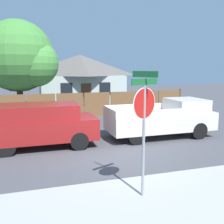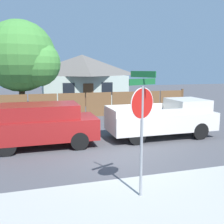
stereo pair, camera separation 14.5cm
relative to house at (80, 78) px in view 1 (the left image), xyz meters
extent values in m
plane|color=#47474C|center=(-1.80, -16.11, -2.37)|extent=(80.00, 80.00, 0.00)
cube|color=#A3A39E|center=(-1.80, -19.71, -2.37)|extent=(36.00, 3.20, 0.01)
cube|color=brown|center=(-5.84, -7.71, -1.55)|extent=(1.78, 0.06, 1.65)
cube|color=brown|center=(-3.99, -7.71, -1.55)|extent=(1.78, 0.06, 1.65)
cube|color=brown|center=(-2.13, -7.71, -1.55)|extent=(1.78, 0.06, 1.65)
cube|color=brown|center=(-0.27, -7.71, -1.55)|extent=(1.78, 0.06, 1.65)
cube|color=brown|center=(1.59, -7.71, -1.55)|extent=(1.78, 0.06, 1.65)
cube|color=brown|center=(3.45, -7.71, -1.55)|extent=(1.78, 0.06, 1.65)
cube|color=brown|center=(5.30, -7.71, -1.55)|extent=(1.78, 0.06, 1.65)
cube|color=brown|center=(6.23, -7.71, -1.50)|extent=(0.12, 0.12, 1.75)
cube|color=#B2C1B7|center=(0.00, 0.00, -1.06)|extent=(7.50, 5.59, 2.62)
pyramid|color=#5B5651|center=(0.00, 0.00, 1.23)|extent=(8.10, 6.03, 1.95)
cube|color=black|center=(-1.69, -2.81, -0.85)|extent=(1.00, 0.04, 1.10)
cube|color=black|center=(1.69, -2.81, -0.85)|extent=(1.00, 0.04, 1.10)
cube|color=brown|center=(0.00, -2.81, -1.37)|extent=(0.90, 0.04, 2.00)
cylinder|color=brown|center=(-5.29, -6.56, -1.22)|extent=(0.40, 0.40, 2.31)
sphere|color=#428438|center=(-5.29, -6.56, 1.69)|extent=(4.67, 4.67, 4.67)
sphere|color=#478F3C|center=(-4.24, -7.14, 1.22)|extent=(3.04, 3.04, 3.04)
cube|color=maroon|center=(-4.22, -14.04, -1.59)|extent=(4.45, 2.04, 0.87)
cube|color=maroon|center=(-4.33, -14.03, -0.86)|extent=(3.12, 1.88, 0.59)
cube|color=black|center=(-2.85, -14.04, -0.86)|extent=(0.07, 1.79, 0.50)
cylinder|color=black|center=(-2.84, -13.13, -2.01)|extent=(0.73, 0.22, 0.73)
cylinder|color=black|center=(-2.84, -14.94, -2.01)|extent=(0.73, 0.22, 0.73)
cylinder|color=black|center=(-5.59, -13.13, -2.01)|extent=(0.73, 0.22, 0.73)
cylinder|color=black|center=(-5.60, -14.94, -2.01)|extent=(0.73, 0.22, 0.73)
cube|color=silver|center=(1.22, -14.04, -1.58)|extent=(5.07, 2.04, 0.84)
cube|color=silver|center=(2.61, -14.04, -0.87)|extent=(1.63, 1.87, 0.58)
cube|color=silver|center=(0.36, -13.07, -1.02)|extent=(3.18, 0.09, 0.29)
cube|color=silver|center=(0.36, -14.99, -1.02)|extent=(3.18, 0.09, 0.29)
cube|color=silver|center=(-1.27, -14.03, -1.02)|extent=(0.09, 1.93, 0.29)
cylinder|color=black|center=(2.79, -13.14, -1.98)|extent=(0.78, 0.22, 0.78)
cylinder|color=black|center=(2.79, -14.94, -1.98)|extent=(0.78, 0.22, 0.78)
cylinder|color=black|center=(-0.35, -13.13, -1.98)|extent=(0.78, 0.22, 0.78)
cylinder|color=black|center=(-0.35, -14.93, -1.98)|extent=(0.78, 0.22, 0.78)
cylinder|color=gray|center=(-1.99, -19.27, -0.96)|extent=(0.07, 0.07, 2.83)
cylinder|color=red|center=(-1.99, -19.27, 0.03)|extent=(0.69, 0.32, 0.74)
cylinder|color=white|center=(-1.99, -19.27, 0.03)|extent=(0.72, 0.32, 0.78)
cube|color=#19602D|center=(-1.99, -19.27, 0.55)|extent=(0.83, 0.38, 0.15)
cube|color=#19602D|center=(-1.99, -19.27, 0.73)|extent=(0.34, 0.75, 0.15)
camera|label=1|loc=(-4.64, -25.06, 0.86)|focal=42.00mm
camera|label=2|loc=(-4.50, -25.11, 0.86)|focal=42.00mm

